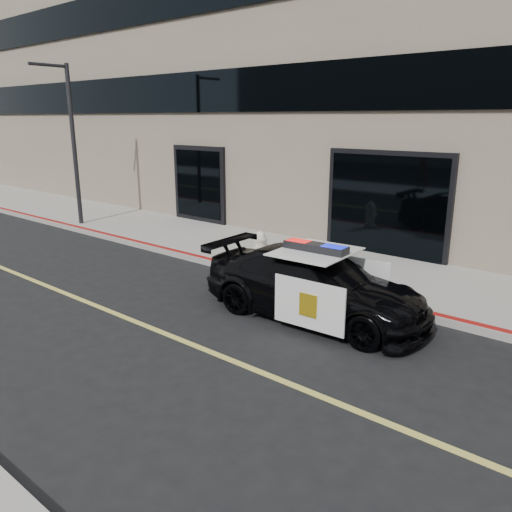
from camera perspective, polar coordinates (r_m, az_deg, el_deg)
The scene contains 6 objects.
ground at distance 7.88m, azimuth -1.72°, elevation -12.28°, with size 120.00×120.00×0.00m, color black.
sidewalk_n at distance 11.99m, azimuth 15.06°, elevation -2.49°, with size 60.00×3.50×0.15m, color gray.
building_n at distance 16.55m, azimuth 24.94°, elevation 22.26°, with size 60.00×7.00×12.00m, color #756856.
police_car at distance 9.45m, azimuth 6.71°, elevation -3.25°, with size 2.26×4.59×1.45m.
fire_hydrant at distance 12.22m, azimuth 0.47°, elevation 0.76°, with size 0.40×0.55×0.88m.
street_light at distance 18.01m, azimuth -20.35°, elevation 12.53°, with size 0.15×1.32×5.21m.
Camera 1 is at (4.61, -5.22, 3.67)m, focal length 35.00 mm.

